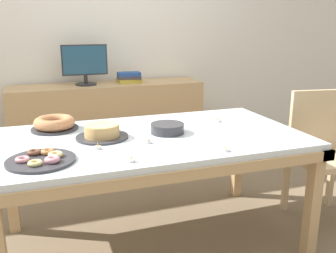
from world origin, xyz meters
TOP-DOWN VIEW (x-y plane):
  - ground_plane at (0.00, 0.00)m, footprint 12.00×12.00m
  - wall_back at (0.00, 1.80)m, footprint 8.00×0.10m
  - dining_table at (0.00, 0.00)m, footprint 1.87×1.04m
  - chair at (1.27, -0.05)m, footprint 0.48×0.48m
  - sideboard at (0.00, 1.50)m, footprint 1.86×0.44m
  - computer_monitor at (-0.20, 1.50)m, footprint 0.42×0.20m
  - book_stack at (0.22, 1.50)m, footprint 0.23×0.19m
  - cake_chocolate_round at (-0.30, 0.05)m, footprint 0.31×0.31m
  - cake_golden_bundt at (-0.56, 0.33)m, footprint 0.30×0.30m
  - pastry_platter at (-0.65, -0.26)m, footprint 0.34×0.34m
  - plate_stack at (0.11, 0.02)m, footprint 0.21×0.21m
  - tealight_near_cakes at (-0.36, -0.15)m, footprint 0.04×0.04m
  - tealight_right_edge at (-0.07, -0.15)m, footprint 0.04×0.04m
  - tealight_centre at (0.29, -0.42)m, footprint 0.04×0.04m
  - tealight_left_edge at (-0.23, -0.41)m, footprint 0.04×0.04m
  - tealight_near_front at (0.53, 0.15)m, footprint 0.04×0.04m

SIDE VIEW (x-z plane):
  - ground_plane at x=0.00m, z-range 0.00..0.00m
  - sideboard at x=0.00m, z-range 0.00..0.84m
  - chair at x=1.27m, z-range 0.05..0.99m
  - dining_table at x=0.00m, z-range 0.29..1.04m
  - tealight_near_cakes at x=-0.36m, z-range 0.73..0.77m
  - tealight_right_edge at x=-0.07m, z-range 0.73..0.77m
  - tealight_centre at x=0.29m, z-range 0.73..0.77m
  - tealight_left_edge at x=-0.23m, z-range 0.73..0.77m
  - tealight_near_front at x=0.53m, z-range 0.73..0.77m
  - pastry_platter at x=-0.65m, z-range 0.74..0.78m
  - plate_stack at x=0.11m, z-range 0.74..0.80m
  - cake_chocolate_round at x=-0.30m, z-range 0.74..0.82m
  - cake_golden_bundt at x=-0.56m, z-range 0.74..0.82m
  - book_stack at x=0.22m, z-range 0.84..0.94m
  - computer_monitor at x=-0.20m, z-range 0.84..1.22m
  - wall_back at x=0.00m, z-range 0.00..2.60m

